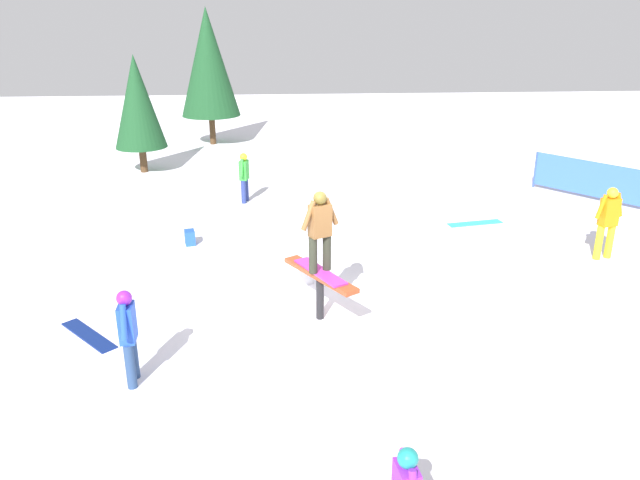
% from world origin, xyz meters
% --- Properties ---
extents(ground_plane, '(60.00, 60.00, 0.00)m').
position_xyz_m(ground_plane, '(0.00, 0.00, 0.00)').
color(ground_plane, white).
extents(rail_feature, '(1.70, 1.21, 0.88)m').
position_xyz_m(rail_feature, '(0.00, 0.00, 0.72)').
color(rail_feature, black).
rests_on(rail_feature, ground).
extents(snow_kicker_ramp, '(2.32, 2.23, 0.70)m').
position_xyz_m(snow_kicker_ramp, '(-1.83, -1.14, 0.35)').
color(snow_kicker_ramp, white).
rests_on(snow_kicker_ramp, ground).
extents(main_rider_on_rail, '(1.32, 0.87, 1.45)m').
position_xyz_m(main_rider_on_rail, '(0.00, 0.00, 1.62)').
color(main_rider_on_rail, '#C82FA2').
rests_on(main_rider_on_rail, rail_feature).
extents(bystander_blue, '(0.65, 0.23, 1.48)m').
position_xyz_m(bystander_blue, '(1.81, -2.87, 0.83)').
color(bystander_blue, navy).
rests_on(bystander_blue, ground).
extents(bystander_green, '(0.64, 0.27, 1.40)m').
position_xyz_m(bystander_green, '(-7.15, -1.62, 0.78)').
color(bystander_green, navy).
rests_on(bystander_green, ground).
extents(bystander_orange, '(0.31, 0.70, 1.61)m').
position_xyz_m(bystander_orange, '(-2.37, 6.37, 0.90)').
color(bystander_orange, yellow).
rests_on(bystander_orange, ground).
extents(loose_snowboard_white, '(1.31, 0.29, 0.02)m').
position_xyz_m(loose_snowboard_white, '(-4.45, -0.13, 0.01)').
color(loose_snowboard_white, white).
rests_on(loose_snowboard_white, ground).
extents(loose_snowboard_navy, '(1.24, 1.17, 0.02)m').
position_xyz_m(loose_snowboard_navy, '(0.37, -3.92, 0.01)').
color(loose_snowboard_navy, navy).
rests_on(loose_snowboard_navy, ground).
extents(loose_snowboard_cyan, '(0.53, 1.45, 0.02)m').
position_xyz_m(loose_snowboard_cyan, '(-4.83, 4.29, 0.01)').
color(loose_snowboard_cyan, '#2EBEC6').
rests_on(loose_snowboard_cyan, ground).
extents(backpack_on_snow, '(0.34, 0.28, 0.34)m').
position_xyz_m(backpack_on_snow, '(-3.86, -2.75, 0.17)').
color(backpack_on_snow, blue).
rests_on(backpack_on_snow, ground).
extents(safety_fence, '(3.71, 2.99, 1.10)m').
position_xyz_m(safety_fence, '(-6.23, 8.57, 0.60)').
color(safety_fence, blue).
rests_on(safety_fence, ground).
extents(pine_tree_near, '(2.29, 2.29, 5.20)m').
position_xyz_m(pine_tree_near, '(-15.17, -3.24, 3.16)').
color(pine_tree_near, '#4C331E').
rests_on(pine_tree_near, ground).
extents(pine_tree_far, '(1.67, 1.67, 3.79)m').
position_xyz_m(pine_tree_far, '(-10.81, -5.13, 2.30)').
color(pine_tree_far, '#4C331E').
rests_on(pine_tree_far, ground).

